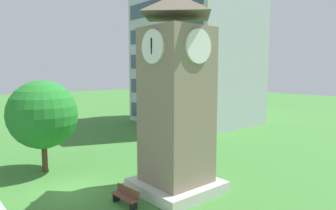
# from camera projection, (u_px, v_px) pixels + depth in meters

# --- Properties ---
(ground_plane) EXTENTS (160.00, 160.00, 0.00)m
(ground_plane) POSITION_uv_depth(u_px,v_px,m) (69.00, 191.00, 17.05)
(ground_plane) COLOR #3D7A33
(office_building) EXTENTS (14.35, 11.43, 22.40)m
(office_building) POSITION_uv_depth(u_px,v_px,m) (196.00, 37.00, 39.17)
(office_building) COLOR #B7BCC6
(office_building) RESTS_ON ground
(clock_tower) EXTENTS (4.26, 4.26, 10.84)m
(clock_tower) POSITION_uv_depth(u_px,v_px,m) (176.00, 106.00, 16.66)
(clock_tower) COLOR gray
(clock_tower) RESTS_ON ground
(park_bench) EXTENTS (1.83, 0.61, 0.88)m
(park_bench) POSITION_uv_depth(u_px,v_px,m) (126.00, 196.00, 15.29)
(park_bench) COLOR brown
(park_bench) RESTS_ON ground
(tree_by_building) EXTENTS (4.55, 4.55, 6.17)m
(tree_by_building) POSITION_uv_depth(u_px,v_px,m) (43.00, 115.00, 20.05)
(tree_by_building) COLOR #513823
(tree_by_building) RESTS_ON ground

